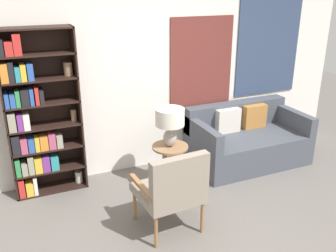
{
  "coord_description": "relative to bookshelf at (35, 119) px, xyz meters",
  "views": [
    {
      "loc": [
        -1.54,
        -2.49,
        2.41
      ],
      "look_at": [
        0.05,
        1.12,
        0.9
      ],
      "focal_mm": 40.0,
      "sensor_mm": 36.0,
      "label": 1
    }
  ],
  "objects": [
    {
      "name": "couch",
      "position": [
        2.76,
        -0.29,
        -0.63
      ],
      "size": [
        1.61,
        0.9,
        0.8
      ],
      "color": "#474C56",
      "rests_on": "ground_plane"
    },
    {
      "name": "armchair",
      "position": [
        1.11,
        -1.39,
        -0.42
      ],
      "size": [
        0.64,
        0.65,
        0.91
      ],
      "color": "olive",
      "rests_on": "ground_plane"
    },
    {
      "name": "bookshelf",
      "position": [
        0.0,
        0.0,
        0.0
      ],
      "size": [
        0.84,
        0.3,
        1.97
      ],
      "color": "black",
      "rests_on": "ground_plane"
    },
    {
      "name": "wall_back",
      "position": [
        1.38,
        0.18,
        0.41
      ],
      "size": [
        6.4,
        0.08,
        2.7
      ],
      "color": "white",
      "rests_on": "ground_plane"
    },
    {
      "name": "side_table",
      "position": [
        1.46,
        -0.55,
        -0.46
      ],
      "size": [
        0.44,
        0.44,
        0.56
      ],
      "color": "#99704C",
      "rests_on": "ground_plane"
    },
    {
      "name": "table_lamp",
      "position": [
        1.46,
        -0.55,
        -0.06
      ],
      "size": [
        0.35,
        0.35,
        0.47
      ],
      "color": "#A59E93",
      "rests_on": "side_table"
    }
  ]
}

